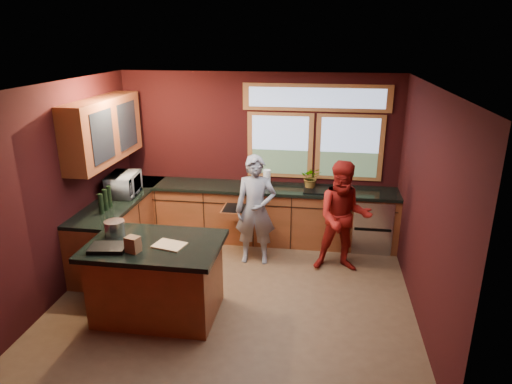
% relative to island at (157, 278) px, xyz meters
% --- Properties ---
extents(floor, '(4.50, 4.50, 0.00)m').
position_rel_island_xyz_m(floor, '(0.85, 0.60, -0.48)').
color(floor, brown).
rests_on(floor, ground).
extents(room_shell, '(4.52, 4.02, 2.71)m').
position_rel_island_xyz_m(room_shell, '(0.25, 0.92, 1.32)').
color(room_shell, black).
rests_on(room_shell, ground).
extents(back_counter, '(4.50, 0.64, 0.93)m').
position_rel_island_xyz_m(back_counter, '(1.05, 2.30, -0.01)').
color(back_counter, brown).
rests_on(back_counter, floor).
extents(left_counter, '(0.64, 2.30, 0.93)m').
position_rel_island_xyz_m(left_counter, '(-1.10, 1.45, -0.01)').
color(left_counter, brown).
rests_on(left_counter, floor).
extents(island, '(1.55, 1.05, 0.95)m').
position_rel_island_xyz_m(island, '(0.00, 0.00, 0.00)').
color(island, brown).
rests_on(island, floor).
extents(person_grey, '(0.62, 0.43, 1.63)m').
position_rel_island_xyz_m(person_grey, '(0.96, 1.54, 0.34)').
color(person_grey, slate).
rests_on(person_grey, floor).
extents(person_red, '(0.83, 0.67, 1.62)m').
position_rel_island_xyz_m(person_red, '(2.22, 1.47, 0.33)').
color(person_red, maroon).
rests_on(person_red, floor).
extents(microwave, '(0.46, 0.63, 0.33)m').
position_rel_island_xyz_m(microwave, '(-1.07, 1.60, 0.62)').
color(microwave, '#999999').
rests_on(microwave, left_counter).
extents(potted_plant, '(0.31, 0.27, 0.34)m').
position_rel_island_xyz_m(potted_plant, '(1.72, 2.35, 0.62)').
color(potted_plant, '#999999').
rests_on(potted_plant, back_counter).
extents(paper_towel, '(0.12, 0.12, 0.28)m').
position_rel_island_xyz_m(paper_towel, '(1.02, 2.30, 0.59)').
color(paper_towel, white).
rests_on(paper_towel, back_counter).
extents(cutting_board, '(0.40, 0.33, 0.02)m').
position_rel_island_xyz_m(cutting_board, '(0.20, -0.05, 0.48)').
color(cutting_board, tan).
rests_on(cutting_board, island).
extents(stock_pot, '(0.24, 0.24, 0.18)m').
position_rel_island_xyz_m(stock_pot, '(-0.55, 0.15, 0.56)').
color(stock_pot, '#BABBC0').
rests_on(stock_pot, island).
extents(paper_bag, '(0.18, 0.16, 0.18)m').
position_rel_island_xyz_m(paper_bag, '(-0.15, -0.25, 0.56)').
color(paper_bag, brown).
rests_on(paper_bag, island).
extents(black_tray, '(0.44, 0.33, 0.05)m').
position_rel_island_xyz_m(black_tray, '(-0.45, -0.25, 0.49)').
color(black_tray, black).
rests_on(black_tray, island).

